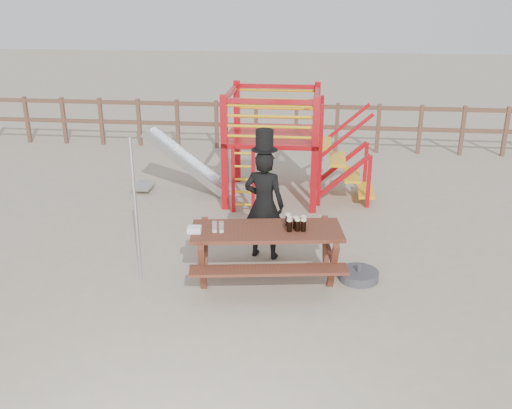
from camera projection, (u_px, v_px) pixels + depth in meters
name	position (u px, v px, depth m)	size (l,w,h in m)	color
ground	(236.00, 283.00, 7.87)	(60.00, 60.00, 0.00)	tan
back_fence	(276.00, 121.00, 14.11)	(15.09, 0.09, 1.20)	brown
playground_fort	(269.00, 142.00, 10.80)	(4.71, 1.84, 2.10)	#AE0B13
picnic_table	(267.00, 249.00, 7.76)	(2.20, 1.67, 0.78)	brown
man_with_hat	(264.00, 202.00, 8.36)	(0.68, 0.51, 1.97)	black
metal_pole	(136.00, 212.00, 7.59)	(0.05, 0.05, 2.05)	#B2B2B7
parasol_base	(359.00, 275.00, 7.96)	(0.56, 0.56, 0.24)	#3E3E44
paper_bag	(194.00, 229.00, 7.55)	(0.18, 0.14, 0.08)	white
stout_pints	(295.00, 223.00, 7.63)	(0.29, 0.28, 0.17)	black
empty_glasses	(218.00, 227.00, 7.54)	(0.16, 0.08, 0.15)	silver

